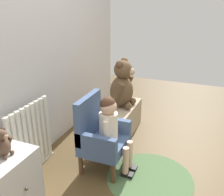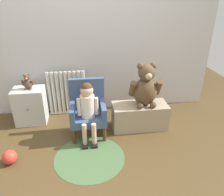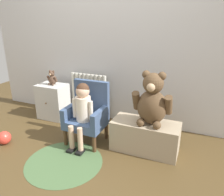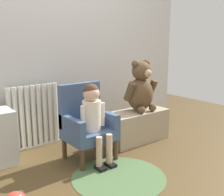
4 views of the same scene
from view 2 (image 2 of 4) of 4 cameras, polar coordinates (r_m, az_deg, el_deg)
ground_plane at (r=2.54m, az=-5.87°, el=-15.10°), size 6.00×6.00×0.00m
back_wall at (r=3.13m, az=-7.78°, el=17.23°), size 3.80×0.05×2.40m
radiator at (r=3.27m, az=-11.67°, el=1.27°), size 0.56×0.05×0.66m
small_dresser at (r=3.21m, az=-20.51°, el=-1.92°), size 0.41×0.32×0.50m
child_armchair at (r=2.75m, az=-6.32°, el=-2.96°), size 0.43×0.38×0.71m
child_figure at (r=2.58m, az=-6.39°, el=-1.53°), size 0.25×0.35×0.73m
low_bench at (r=2.95m, az=7.19°, el=-4.64°), size 0.72×0.32×0.34m
large_teddy_bear at (r=2.78m, az=8.73°, el=2.85°), size 0.41×0.29×0.56m
small_teddy_bear at (r=3.08m, az=-21.15°, el=3.83°), size 0.15×0.11×0.21m
floor_rug at (r=2.53m, az=-5.81°, el=-15.20°), size 0.78×0.78×0.01m
toy_ball at (r=2.64m, az=-25.17°, el=-13.81°), size 0.15×0.15×0.15m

